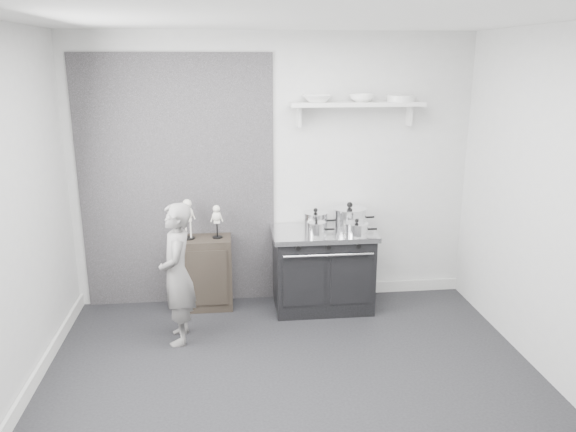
# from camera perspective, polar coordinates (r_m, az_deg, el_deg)

# --- Properties ---
(ground) EXTENTS (4.00, 4.00, 0.00)m
(ground) POSITION_cam_1_polar(r_m,az_deg,el_deg) (4.47, 0.68, -17.42)
(ground) COLOR black
(ground) RESTS_ON ground
(room_shell) EXTENTS (4.02, 3.62, 2.71)m
(room_shell) POSITION_cam_1_polar(r_m,az_deg,el_deg) (3.96, -0.79, 4.01)
(room_shell) COLOR #BCBCBA
(room_shell) RESTS_ON ground
(wall_shelf) EXTENTS (1.30, 0.26, 0.24)m
(wall_shelf) POSITION_cam_1_polar(r_m,az_deg,el_deg) (5.55, 6.98, 11.12)
(wall_shelf) COLOR silver
(wall_shelf) RESTS_ON room_shell
(stove) EXTENTS (1.01, 0.63, 0.81)m
(stove) POSITION_cam_1_polar(r_m,az_deg,el_deg) (5.65, 3.54, -5.42)
(stove) COLOR black
(stove) RESTS_ON ground
(side_cabinet) EXTENTS (0.56, 0.33, 0.73)m
(side_cabinet) POSITION_cam_1_polar(r_m,az_deg,el_deg) (5.72, -8.57, -5.74)
(side_cabinet) COLOR black
(side_cabinet) RESTS_ON ground
(child) EXTENTS (0.32, 0.47, 1.27)m
(child) POSITION_cam_1_polar(r_m,az_deg,el_deg) (5.00, -11.20, -5.80)
(child) COLOR slate
(child) RESTS_ON ground
(pot_back_left) EXTENTS (0.33, 0.25, 0.21)m
(pot_back_left) POSITION_cam_1_polar(r_m,az_deg,el_deg) (5.58, 2.81, -0.41)
(pot_back_left) COLOR silver
(pot_back_left) RESTS_ON stove
(pot_back_right) EXTENTS (0.42, 0.34, 0.25)m
(pot_back_right) POSITION_cam_1_polar(r_m,az_deg,el_deg) (5.66, 6.26, -0.09)
(pot_back_right) COLOR silver
(pot_back_right) RESTS_ON stove
(pot_front_right) EXTENTS (0.31, 0.23, 0.16)m
(pot_front_right) POSITION_cam_1_polar(r_m,az_deg,el_deg) (5.40, 6.98, -1.29)
(pot_front_right) COLOR silver
(pot_front_right) RESTS_ON stove
(pot_front_center) EXTENTS (0.27, 0.18, 0.17)m
(pot_front_center) POSITION_cam_1_polar(r_m,az_deg,el_deg) (5.34, 2.89, -1.31)
(pot_front_center) COLOR silver
(pot_front_center) RESTS_ON stove
(skeleton_full) EXTENTS (0.13, 0.08, 0.46)m
(skeleton_full) POSITION_cam_1_polar(r_m,az_deg,el_deg) (5.54, -10.16, -0.01)
(skeleton_full) COLOR beige
(skeleton_full) RESTS_ON side_cabinet
(skeleton_torso) EXTENTS (0.11, 0.07, 0.38)m
(skeleton_torso) POSITION_cam_1_polar(r_m,az_deg,el_deg) (5.54, -7.25, -0.33)
(skeleton_torso) COLOR beige
(skeleton_torso) RESTS_ON side_cabinet
(bowl_large) EXTENTS (0.29, 0.29, 0.07)m
(bowl_large) POSITION_cam_1_polar(r_m,az_deg,el_deg) (5.46, 2.96, 11.85)
(bowl_large) COLOR white
(bowl_large) RESTS_ON wall_shelf
(bowl_small) EXTENTS (0.24, 0.24, 0.07)m
(bowl_small) POSITION_cam_1_polar(r_m,az_deg,el_deg) (5.55, 7.50, 11.81)
(bowl_small) COLOR white
(bowl_small) RESTS_ON wall_shelf
(plate_stack) EXTENTS (0.27, 0.27, 0.06)m
(plate_stack) POSITION_cam_1_polar(r_m,az_deg,el_deg) (5.65, 11.36, 11.65)
(plate_stack) COLOR silver
(plate_stack) RESTS_ON wall_shelf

